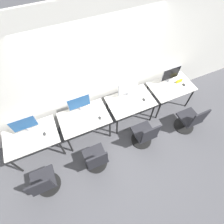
{
  "coord_description": "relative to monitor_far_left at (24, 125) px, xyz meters",
  "views": [
    {
      "loc": [
        -0.83,
        -1.74,
        3.82
      ],
      "look_at": [
        0.0,
        0.14,
        0.85
      ],
      "focal_mm": 28.0,
      "sensor_mm": 36.0,
      "label": 1
    }
  ],
  "objects": [
    {
      "name": "mouse_right",
      "position": [
        2.52,
        -0.25,
        -0.22
      ],
      "size": [
        0.06,
        0.09,
        0.03
      ],
      "color": "#333333",
      "rests_on": "desk_right"
    },
    {
      "name": "mouse_left",
      "position": [
        1.42,
        -0.3,
        -0.22
      ],
      "size": [
        0.06,
        0.09,
        0.03
      ],
      "color": "#333333",
      "rests_on": "desk_left"
    },
    {
      "name": "monitor_far_left",
      "position": [
        0.0,
        0.0,
        0.0
      ],
      "size": [
        0.48,
        0.18,
        0.43
      ],
      "color": "#B2B2B7",
      "rests_on": "desk_far_left"
    },
    {
      "name": "desk_right",
      "position": [
        2.24,
        -0.15,
        -0.32
      ],
      "size": [
        1.04,
        0.69,
        0.7
      ],
      "color": "silver",
      "rests_on": "ground_plane"
    },
    {
      "name": "office_chair_far_left",
      "position": [
        -0.01,
        -1.01,
        -0.59
      ],
      "size": [
        0.48,
        0.48,
        0.87
      ],
      "color": "black",
      "rests_on": "ground_plane"
    },
    {
      "name": "ground_plane",
      "position": [
        1.68,
        -0.49,
        -0.94
      ],
      "size": [
        20.0,
        20.0,
        0.0
      ],
      "primitive_type": "plane",
      "color": "#4C4C51"
    },
    {
      "name": "mouse_far_left",
      "position": [
        0.27,
        -0.21,
        -0.22
      ],
      "size": [
        0.06,
        0.09,
        0.03
      ],
      "color": "#333333",
      "rests_on": "desk_far_left"
    },
    {
      "name": "monitor_right",
      "position": [
        2.24,
        0.03,
        0.0
      ],
      "size": [
        0.48,
        0.18,
        0.43
      ],
      "color": "#B2B2B7",
      "rests_on": "desk_right"
    },
    {
      "name": "office_chair_right",
      "position": [
        2.22,
        -0.9,
        -0.59
      ],
      "size": [
        0.48,
        0.48,
        0.87
      ],
      "color": "black",
      "rests_on": "ground_plane"
    },
    {
      "name": "office_chair_far_right",
      "position": [
        3.39,
        -1.0,
        -0.59
      ],
      "size": [
        0.48,
        0.48,
        0.87
      ],
      "color": "black",
      "rests_on": "ground_plane"
    },
    {
      "name": "wall_back",
      "position": [
        1.68,
        0.32,
        0.46
      ],
      "size": [
        12.0,
        0.05,
        2.8
      ],
      "color": "silver",
      "rests_on": "ground_plane"
    },
    {
      "name": "placard_far_right",
      "position": [
        3.59,
        -0.11,
        -0.2
      ],
      "size": [
        0.16,
        0.03,
        0.08
      ],
      "color": "yellow",
      "rests_on": "desk_far_right"
    },
    {
      "name": "keyboard_far_right",
      "position": [
        3.36,
        -0.26,
        -0.23
      ],
      "size": [
        0.43,
        0.15,
        0.02
      ],
      "color": "silver",
      "rests_on": "desk_far_right"
    },
    {
      "name": "office_chair_left",
      "position": [
        1.05,
        -0.98,
        -0.59
      ],
      "size": [
        0.48,
        0.48,
        0.87
      ],
      "color": "black",
      "rests_on": "ground_plane"
    },
    {
      "name": "keyboard_right",
      "position": [
        2.24,
        -0.26,
        -0.23
      ],
      "size": [
        0.43,
        0.15,
        0.02
      ],
      "color": "silver",
      "rests_on": "desk_right"
    },
    {
      "name": "desk_far_left",
      "position": [
        0.0,
        -0.15,
        -0.32
      ],
      "size": [
        1.04,
        0.69,
        0.7
      ],
      "color": "silver",
      "rests_on": "ground_plane"
    },
    {
      "name": "desk_left",
      "position": [
        1.12,
        -0.15,
        -0.32
      ],
      "size": [
        1.04,
        0.69,
        0.7
      ],
      "color": "silver",
      "rests_on": "ground_plane"
    },
    {
      "name": "mouse_far_right",
      "position": [
        3.64,
        -0.24,
        -0.22
      ],
      "size": [
        0.06,
        0.09,
        0.03
      ],
      "color": "#333333",
      "rests_on": "desk_far_right"
    },
    {
      "name": "monitor_far_right",
      "position": [
        3.36,
        0.01,
        0.0
      ],
      "size": [
        0.48,
        0.18,
        0.43
      ],
      "color": "#B2B2B7",
      "rests_on": "desk_far_right"
    },
    {
      "name": "monitor_left",
      "position": [
        1.12,
        0.07,
        0.0
      ],
      "size": [
        0.48,
        0.18,
        0.43
      ],
      "color": "#B2B2B7",
      "rests_on": "desk_left"
    },
    {
      "name": "desk_far_right",
      "position": [
        3.36,
        -0.15,
        -0.32
      ],
      "size": [
        1.04,
        0.69,
        0.7
      ],
      "color": "silver",
      "rests_on": "ground_plane"
    },
    {
      "name": "keyboard_far_left",
      "position": [
        0.0,
        -0.23,
        -0.23
      ],
      "size": [
        0.43,
        0.15,
        0.02
      ],
      "color": "silver",
      "rests_on": "desk_far_left"
    },
    {
      "name": "keyboard_left",
      "position": [
        1.12,
        -0.3,
        -0.23
      ],
      "size": [
        0.43,
        0.15,
        0.02
      ],
      "color": "silver",
      "rests_on": "desk_left"
    }
  ]
}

